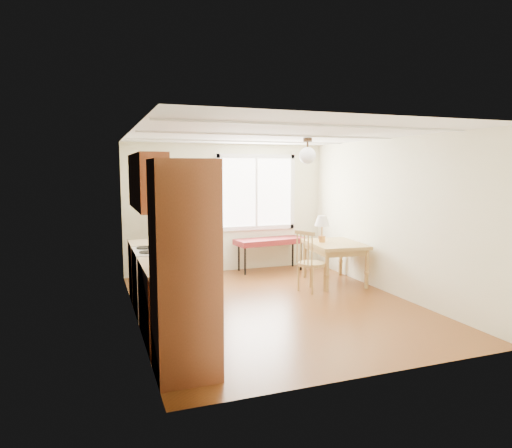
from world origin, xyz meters
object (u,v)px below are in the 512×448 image
refrigerator (189,234)px  bench (270,242)px  chair (308,257)px  dining_table (335,248)px

refrigerator → bench: 1.65m
refrigerator → chair: bearing=-44.7°
refrigerator → chair: size_ratio=1.63×
dining_table → chair: bearing=-145.7°
dining_table → refrigerator: bearing=157.5°
dining_table → bench: bearing=123.8°
refrigerator → chair: 2.31m
dining_table → chair: (-0.72, -0.40, -0.04)m
dining_table → chair: chair is taller
bench → dining_table: 1.48m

